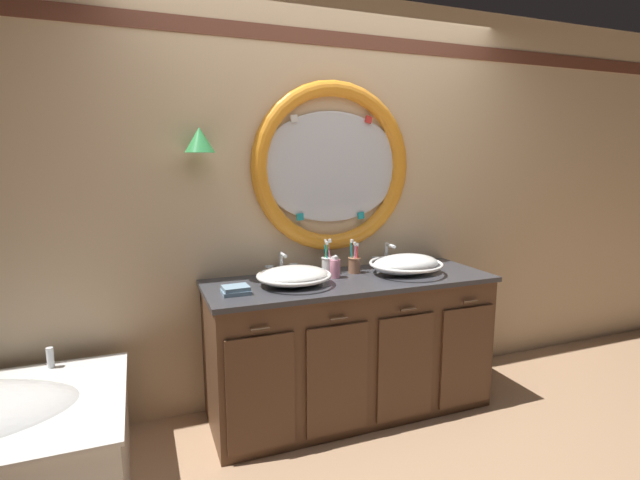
{
  "coord_description": "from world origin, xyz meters",
  "views": [
    {
      "loc": [
        -1.16,
        -2.31,
        1.58
      ],
      "look_at": [
        -0.16,
        0.25,
        1.11
      ],
      "focal_mm": 26.54,
      "sensor_mm": 36.0,
      "label": 1
    }
  ],
  "objects_px": {
    "sink_basin_right": "(406,264)",
    "folded_hand_towel": "(236,290)",
    "toothbrush_holder_left": "(328,264)",
    "soap_dispenser": "(335,268)",
    "toothbrush_holder_right": "(354,264)",
    "sink_basin_left": "(294,276)"
  },
  "relations": [
    {
      "from": "sink_basin_right",
      "to": "toothbrush_holder_right",
      "type": "xyz_separation_m",
      "value": [
        -0.29,
        0.14,
        -0.01
      ]
    },
    {
      "from": "sink_basin_right",
      "to": "toothbrush_holder_right",
      "type": "bearing_deg",
      "value": 153.77
    },
    {
      "from": "toothbrush_holder_left",
      "to": "soap_dispenser",
      "type": "height_order",
      "value": "toothbrush_holder_left"
    },
    {
      "from": "soap_dispenser",
      "to": "folded_hand_towel",
      "type": "bearing_deg",
      "value": -168.52
    },
    {
      "from": "sink_basin_left",
      "to": "toothbrush_holder_left",
      "type": "relative_size",
      "value": 1.95
    },
    {
      "from": "sink_basin_left",
      "to": "folded_hand_towel",
      "type": "distance_m",
      "value": 0.36
    },
    {
      "from": "sink_basin_left",
      "to": "soap_dispenser",
      "type": "height_order",
      "value": "soap_dispenser"
    },
    {
      "from": "sink_basin_right",
      "to": "folded_hand_towel",
      "type": "relative_size",
      "value": 3.13
    },
    {
      "from": "sink_basin_right",
      "to": "toothbrush_holder_left",
      "type": "distance_m",
      "value": 0.49
    },
    {
      "from": "sink_basin_left",
      "to": "toothbrush_holder_right",
      "type": "distance_m",
      "value": 0.48
    },
    {
      "from": "sink_basin_right",
      "to": "toothbrush_holder_left",
      "type": "relative_size",
      "value": 2.09
    },
    {
      "from": "sink_basin_right",
      "to": "folded_hand_towel",
      "type": "distance_m",
      "value": 1.1
    },
    {
      "from": "toothbrush_holder_left",
      "to": "toothbrush_holder_right",
      "type": "height_order",
      "value": "toothbrush_holder_left"
    },
    {
      "from": "sink_basin_right",
      "to": "toothbrush_holder_left",
      "type": "xyz_separation_m",
      "value": [
        -0.46,
        0.19,
        -0.0
      ]
    },
    {
      "from": "sink_basin_right",
      "to": "soap_dispenser",
      "type": "height_order",
      "value": "soap_dispenser"
    },
    {
      "from": "sink_basin_right",
      "to": "toothbrush_holder_left",
      "type": "height_order",
      "value": "toothbrush_holder_left"
    },
    {
      "from": "sink_basin_right",
      "to": "toothbrush_holder_right",
      "type": "relative_size",
      "value": 2.15
    },
    {
      "from": "toothbrush_holder_left",
      "to": "folded_hand_towel",
      "type": "xyz_separation_m",
      "value": [
        -0.64,
        -0.25,
        -0.04
      ]
    },
    {
      "from": "toothbrush_holder_left",
      "to": "folded_hand_towel",
      "type": "relative_size",
      "value": 1.5
    },
    {
      "from": "soap_dispenser",
      "to": "toothbrush_holder_right",
      "type": "bearing_deg",
      "value": 23.1
    },
    {
      "from": "toothbrush_holder_left",
      "to": "folded_hand_towel",
      "type": "distance_m",
      "value": 0.69
    },
    {
      "from": "soap_dispenser",
      "to": "folded_hand_towel",
      "type": "relative_size",
      "value": 0.96
    }
  ]
}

